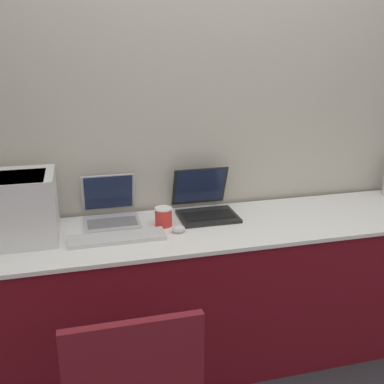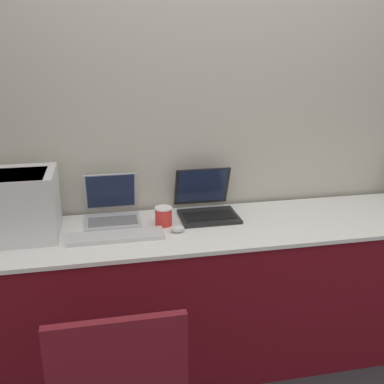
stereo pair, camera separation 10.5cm
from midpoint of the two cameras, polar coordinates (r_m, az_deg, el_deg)
name	(u,v)px [view 1 (the left image)]	position (r m, az deg, el deg)	size (l,w,h in m)	color
wall_back	(207,116)	(2.53, 0.77, 9.65)	(8.00, 0.05, 2.60)	#B7B2A3
table	(224,290)	(2.52, 2.82, -12.40)	(2.60, 0.60, 0.79)	maroon
printer	(15,205)	(2.28, -22.79, -1.57)	(0.37, 0.33, 0.32)	silver
laptop_left	(111,212)	(2.41, -11.50, -2.49)	(0.29, 0.32, 0.24)	#B7B7BC
laptop_right	(205,205)	(2.46, 0.42, -1.65)	(0.31, 0.34, 0.24)	black
external_keyboard	(117,238)	(2.19, -10.83, -5.74)	(0.46, 0.13, 0.02)	silver
coffee_cup	(163,217)	(2.31, -4.94, -3.15)	(0.09, 0.09, 0.10)	red
mouse	(178,229)	(2.23, -3.09, -4.72)	(0.07, 0.05, 0.04)	silver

